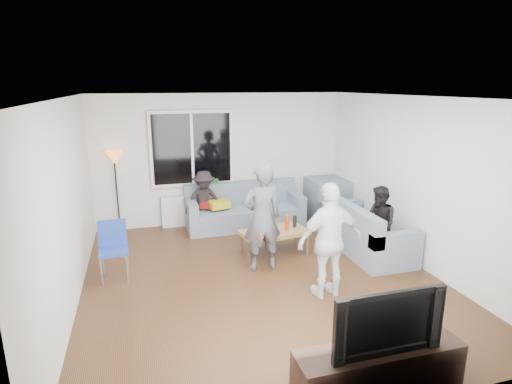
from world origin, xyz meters
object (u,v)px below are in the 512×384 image
object	(u,v)px
spectator_right	(379,223)
television	(383,318)
spectator_back	(204,201)
tv_console	(378,369)
player_left	(262,218)
player_right	(330,241)
sofa_back_section	(245,206)
sofa_right_section	(365,226)
side_chair	(114,252)
coffee_table	(274,242)
floor_lamp	(117,193)

from	to	relation	value
spectator_right	television	xyz separation A→B (m)	(-1.63, -2.64, 0.14)
spectator_back	tv_console	bearing A→B (deg)	-83.00
player_left	spectator_right	bearing A→B (deg)	172.88
spectator_right	television	distance (m)	3.11
player_right	spectator_right	bearing A→B (deg)	-150.49
sofa_back_section	tv_console	xyz separation A→B (m)	(0.04, -4.77, -0.20)
player_left	sofa_right_section	bearing A→B (deg)	-174.58
side_chair	television	world-z (taller)	television
coffee_table	floor_lamp	bearing A→B (deg)	144.27
coffee_table	floor_lamp	size ratio (longest dim) A/B	0.71
coffee_table	tv_console	distance (m)	3.32
spectator_back	tv_console	distance (m)	4.89
sofa_right_section	player_left	size ratio (longest dim) A/B	1.21
sofa_back_section	side_chair	distance (m)	2.96
floor_lamp	television	xyz separation A→B (m)	(2.44, -5.14, -0.03)
tv_console	spectator_back	bearing A→B (deg)	99.91
spectator_right	sofa_right_section	bearing A→B (deg)	-179.03
sofa_right_section	player_left	bearing A→B (deg)	97.72
sofa_back_section	sofa_right_section	xyz separation A→B (m)	(1.67, -1.71, 0.00)
coffee_table	side_chair	distance (m)	2.56
floor_lamp	spectator_back	world-z (taller)	floor_lamp
sofa_right_section	player_right	world-z (taller)	player_right
floor_lamp	sofa_right_section	bearing A→B (deg)	-27.02
sofa_back_section	spectator_right	world-z (taller)	spectator_right
sofa_back_section	player_right	xyz separation A→B (m)	(0.37, -3.01, 0.36)
floor_lamp	spectator_back	size ratio (longest dim) A/B	1.33
coffee_table	television	bearing A→B (deg)	-91.59
tv_console	television	size ratio (longest dim) A/B	1.50
floor_lamp	television	size ratio (longest dim) A/B	1.46
coffee_table	television	world-z (taller)	television
tv_console	television	world-z (taller)	television
sofa_right_section	television	size ratio (longest dim) A/B	1.87
sofa_right_section	television	xyz separation A→B (m)	(-1.63, -3.06, 0.32)
coffee_table	sofa_right_section	bearing A→B (deg)	-9.43
sofa_right_section	side_chair	size ratio (longest dim) A/B	2.33
coffee_table	side_chair	xyz separation A→B (m)	(-2.53, -0.28, 0.23)
spectator_right	tv_console	size ratio (longest dim) A/B	0.76
sofa_back_section	spectator_right	xyz separation A→B (m)	(1.67, -2.13, 0.18)
player_right	spectator_back	size ratio (longest dim) A/B	1.34
side_chair	television	xyz separation A→B (m)	(2.44, -3.04, 0.32)
floor_lamp	spectator_right	bearing A→B (deg)	-31.52
tv_console	player_left	bearing A→B (deg)	95.70
side_chair	player_right	world-z (taller)	player_right
floor_lamp	television	world-z (taller)	floor_lamp
sofa_right_section	spectator_back	bearing A→B (deg)	54.88
spectator_right	television	size ratio (longest dim) A/B	1.13
player_left	spectator_right	size ratio (longest dim) A/B	1.36
sofa_back_section	spectator_right	bearing A→B (deg)	-51.88
coffee_table	spectator_right	xyz separation A→B (m)	(1.54, -0.68, 0.40)
side_chair	tv_console	distance (m)	3.90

